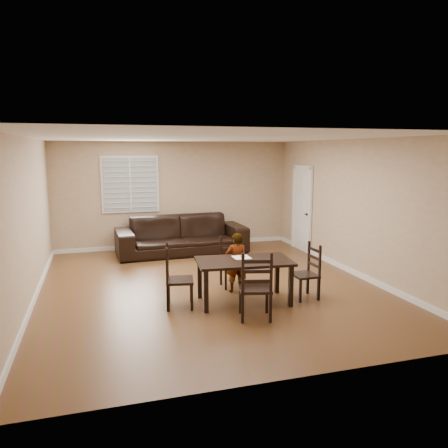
{
  "coord_description": "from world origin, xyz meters",
  "views": [
    {
      "loc": [
        -1.93,
        -7.55,
        2.48
      ],
      "look_at": [
        0.54,
        0.84,
        1.0
      ],
      "focal_mm": 35.0,
      "sensor_mm": 36.0,
      "label": 1
    }
  ],
  "objects": [
    {
      "name": "ground",
      "position": [
        0.0,
        0.0,
        0.0
      ],
      "size": [
        7.0,
        7.0,
        0.0
      ],
      "primitive_type": "plane",
      "color": "brown",
      "rests_on": "ground"
    },
    {
      "name": "room",
      "position": [
        0.04,
        0.18,
        1.81
      ],
      "size": [
        6.04,
        7.04,
        2.72
      ],
      "color": "tan",
      "rests_on": "ground"
    },
    {
      "name": "dining_table",
      "position": [
        0.34,
        -1.02,
        0.63
      ],
      "size": [
        1.6,
        0.99,
        0.72
      ],
      "rotation": [
        0.0,
        0.0,
        -0.09
      ],
      "color": "black",
      "rests_on": "ground"
    },
    {
      "name": "chair_near",
      "position": [
        0.41,
        -0.06,
        0.41
      ],
      "size": [
        0.42,
        0.39,
        0.91
      ],
      "rotation": [
        0.0,
        0.0,
        -0.02
      ],
      "color": "black",
      "rests_on": "ground"
    },
    {
      "name": "chair_far",
      "position": [
        0.24,
        -1.84,
        0.47
      ],
      "size": [
        0.56,
        0.54,
        1.04
      ],
      "rotation": [
        0.0,
        0.0,
        2.9
      ],
      "color": "black",
      "rests_on": "ground"
    },
    {
      "name": "chair_left",
      "position": [
        -0.83,
        -0.91,
        0.46
      ],
      "size": [
        0.5,
        0.52,
        1.01
      ],
      "rotation": [
        0.0,
        0.0,
        1.39
      ],
      "color": "black",
      "rests_on": "ground"
    },
    {
      "name": "chair_right",
      "position": [
        1.5,
        -1.11,
        0.43
      ],
      "size": [
        0.41,
        0.44,
        0.94
      ],
      "rotation": [
        0.0,
        0.0,
        -1.53
      ],
      "color": "black",
      "rests_on": "ground"
    },
    {
      "name": "child",
      "position": [
        0.38,
        -0.47,
        0.53
      ],
      "size": [
        0.4,
        0.27,
        1.06
      ],
      "primitive_type": "imported",
      "rotation": [
        0.0,
        0.0,
        3.09
      ],
      "color": "gray",
      "rests_on": "ground"
    },
    {
      "name": "napkin",
      "position": [
        0.35,
        -0.85,
        0.72
      ],
      "size": [
        0.28,
        0.28,
        0.0
      ],
      "primitive_type": "cube",
      "rotation": [
        0.0,
        0.0,
        0.02
      ],
      "color": "white",
      "rests_on": "dining_table"
    },
    {
      "name": "donut",
      "position": [
        0.37,
        -0.85,
        0.74
      ],
      "size": [
        0.09,
        0.09,
        0.03
      ],
      "color": "#B38740",
      "rests_on": "napkin"
    },
    {
      "name": "sofa",
      "position": [
        0.02,
        2.71,
        0.45
      ],
      "size": [
        3.15,
        1.33,
        0.91
      ],
      "primitive_type": "imported",
      "rotation": [
        0.0,
        0.0,
        0.04
      ],
      "color": "black",
      "rests_on": "ground"
    }
  ]
}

